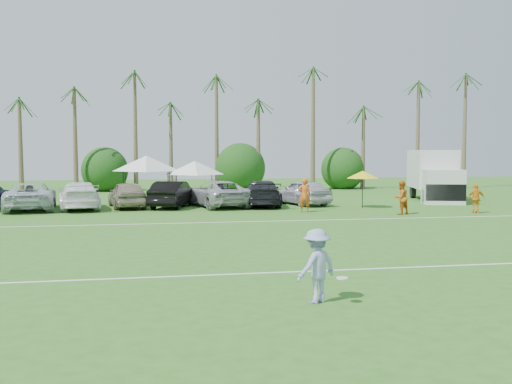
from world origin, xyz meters
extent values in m
plane|color=#30661E|center=(0.00, 0.00, 0.00)|extent=(120.00, 120.00, 0.00)
cube|color=white|center=(0.00, 2.00, 0.01)|extent=(80.00, 0.10, 0.01)
cube|color=white|center=(0.00, 14.00, 0.01)|extent=(80.00, 0.10, 0.01)
cone|color=brown|center=(-12.00, 38.00, 5.00)|extent=(0.44, 0.44, 10.00)
cone|color=brown|center=(-8.00, 38.00, 5.50)|extent=(0.44, 0.44, 11.00)
cone|color=brown|center=(-4.00, 38.00, 4.00)|extent=(0.44, 0.44, 8.00)
cone|color=brown|center=(0.00, 38.00, 4.50)|extent=(0.44, 0.44, 9.00)
cone|color=brown|center=(4.00, 38.00, 5.00)|extent=(0.44, 0.44, 10.00)
cone|color=brown|center=(8.00, 38.00, 5.50)|extent=(0.44, 0.44, 11.00)
cone|color=brown|center=(13.00, 38.00, 4.00)|extent=(0.44, 0.44, 8.00)
cone|color=brown|center=(18.00, 38.00, 4.50)|extent=(0.44, 0.44, 9.00)
cone|color=brown|center=(23.00, 38.00, 5.00)|extent=(0.44, 0.44, 10.00)
cone|color=brown|center=(27.00, 38.00, 5.50)|extent=(0.44, 0.44, 11.00)
cylinder|color=brown|center=(-6.00, 39.00, 0.70)|extent=(0.30, 0.30, 1.40)
sphere|color=#144012|center=(-6.00, 39.00, 1.80)|extent=(4.00, 4.00, 4.00)
cylinder|color=brown|center=(6.00, 39.00, 0.70)|extent=(0.30, 0.30, 1.40)
sphere|color=#144012|center=(6.00, 39.00, 1.80)|extent=(4.00, 4.00, 4.00)
cylinder|color=brown|center=(16.00, 39.00, 0.70)|extent=(0.30, 0.30, 1.40)
sphere|color=#144012|center=(16.00, 39.00, 1.80)|extent=(4.00, 4.00, 4.00)
imported|color=#D55617|center=(6.79, 17.94, 0.98)|extent=(0.80, 0.61, 1.96)
imported|color=#CE6016|center=(11.77, 15.81, 0.93)|extent=(1.09, 0.97, 1.86)
imported|color=orange|center=(16.21, 15.61, 0.84)|extent=(1.04, 0.57, 1.69)
cube|color=silver|center=(18.23, 24.72, 2.24)|extent=(3.98, 5.58, 2.74)
cube|color=silver|center=(17.29, 21.35, 1.15)|extent=(2.95, 2.57, 2.30)
cube|color=black|center=(17.08, 20.56, 0.82)|extent=(2.51, 0.99, 1.09)
cube|color=#E5590C|center=(19.56, 24.36, 1.75)|extent=(0.49, 1.69, 0.98)
cylinder|color=black|center=(16.30, 21.85, 0.49)|extent=(0.58, 1.04, 0.98)
cylinder|color=black|center=(18.41, 21.27, 0.49)|extent=(0.58, 1.04, 0.98)
cylinder|color=black|center=(17.52, 26.28, 0.49)|extent=(0.58, 1.04, 0.98)
cylinder|color=black|center=(19.63, 25.70, 0.49)|extent=(0.58, 1.04, 0.98)
cylinder|color=black|center=(-3.75, 25.05, 1.07)|extent=(0.06, 0.06, 2.15)
cylinder|color=black|center=(-0.72, 25.05, 1.07)|extent=(0.06, 0.06, 2.15)
cylinder|color=black|center=(-3.75, 28.07, 1.07)|extent=(0.06, 0.06, 2.15)
cylinder|color=black|center=(-0.72, 28.07, 1.07)|extent=(0.06, 0.06, 2.15)
pyramid|color=silver|center=(-2.24, 26.56, 3.22)|extent=(4.64, 4.64, 1.07)
cylinder|color=black|center=(-0.24, 24.74, 0.95)|extent=(0.06, 0.06, 1.90)
cylinder|color=black|center=(2.42, 24.74, 0.95)|extent=(0.06, 0.06, 1.90)
cylinder|color=black|center=(-0.24, 27.39, 0.95)|extent=(0.06, 0.06, 1.90)
cylinder|color=black|center=(2.42, 27.39, 0.95)|extent=(0.06, 0.06, 1.90)
pyramid|color=silver|center=(1.09, 26.07, 2.85)|extent=(4.11, 4.11, 0.95)
cylinder|color=black|center=(11.03, 19.79, 1.04)|extent=(0.05, 0.05, 2.07)
cone|color=yellow|center=(11.03, 19.79, 2.07)|extent=(2.07, 2.07, 0.47)
imported|color=#97A3D7|center=(1.85, -1.33, 0.85)|extent=(1.27, 1.08, 1.71)
cylinder|color=white|center=(2.37, -1.61, 0.61)|extent=(0.27, 0.27, 0.03)
imported|color=silver|center=(-9.05, 22.15, 0.83)|extent=(3.50, 6.28, 1.66)
imported|color=white|center=(-6.23, 22.11, 0.83)|extent=(3.17, 6.01, 1.66)
imported|color=gray|center=(-3.40, 22.47, 0.83)|extent=(2.77, 5.14, 1.66)
imported|color=black|center=(-0.58, 22.23, 0.83)|extent=(3.28, 5.34, 1.66)
imported|color=#AAABB2|center=(2.24, 22.16, 0.83)|extent=(4.01, 6.44, 1.66)
imported|color=black|center=(5.06, 22.10, 0.83)|extent=(3.01, 5.97, 1.66)
imported|color=silver|center=(7.89, 22.51, 0.83)|extent=(3.30, 5.24, 1.66)
camera|label=1|loc=(-1.85, -13.80, 3.46)|focal=40.00mm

